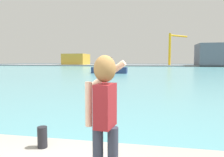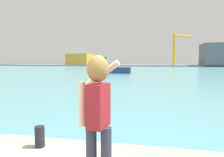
% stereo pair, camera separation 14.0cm
% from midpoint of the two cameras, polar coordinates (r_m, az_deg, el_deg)
% --- Properties ---
extents(ground_plane, '(220.00, 220.00, 0.00)m').
position_cam_midpoint_polar(ground_plane, '(52.07, 10.36, 2.30)').
color(ground_plane, '#334751').
extents(harbor_water, '(140.00, 100.00, 0.02)m').
position_cam_midpoint_polar(harbor_water, '(54.07, 10.42, 2.41)').
color(harbor_water, '#599EA8').
rests_on(harbor_water, ground_plane).
extents(far_shore_dock, '(140.00, 20.00, 0.50)m').
position_cam_midpoint_polar(far_shore_dock, '(94.04, 11.07, 3.58)').
color(far_shore_dock, gray).
rests_on(far_shore_dock, ground_plane).
extents(person_photographer, '(0.53, 0.56, 1.74)m').
position_cam_midpoint_polar(person_photographer, '(2.66, -2.42, -8.18)').
color(person_photographer, '#2D3342').
rests_on(person_photographer, quay_promenade).
extents(harbor_bollard, '(0.18, 0.18, 0.41)m').
position_cam_midpoint_polar(harbor_bollard, '(4.36, -18.45, -15.00)').
color(harbor_bollard, black).
rests_on(harbor_bollard, quay_promenade).
extents(boat_moored, '(6.52, 2.23, 2.06)m').
position_cam_midpoint_polar(boat_moored, '(38.21, 0.16, 2.61)').
color(boat_moored, navy).
rests_on(boat_moored, harbor_water).
extents(warehouse_left, '(10.59, 11.65, 5.10)m').
position_cam_midpoint_polar(warehouse_left, '(102.01, -8.72, 5.28)').
color(warehouse_left, gold).
rests_on(warehouse_left, far_shore_dock).
extents(port_crane, '(8.63, 7.96, 13.34)m').
position_cam_midpoint_polar(port_crane, '(92.46, 17.48, 8.74)').
color(port_crane, yellow).
rests_on(port_crane, far_shore_dock).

